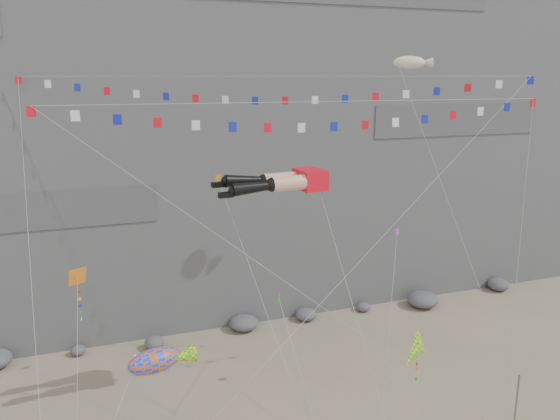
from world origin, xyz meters
name	(u,v)px	position (x,y,z in m)	size (l,w,h in m)	color
cliff	(201,48)	(0.00, 32.00, 25.00)	(80.00, 28.00, 50.00)	slate
talus_boulders	(244,323)	(0.00, 17.00, 0.60)	(60.00, 3.00, 1.20)	#57575B
anchor_pole_right	(516,404)	(12.20, -2.83, 2.07)	(0.12, 0.12, 4.13)	slate
legs_kite	(282,182)	(-0.60, 5.07, 15.66)	(7.31, 14.53, 20.52)	red
flag_banner_upper	(270,77)	(0.49, 10.76, 22.06)	(33.54, 22.68, 31.28)	red
flag_banner_lower	(319,102)	(0.95, 3.13, 20.62)	(30.74, 6.20, 23.91)	red
harlequin_kite	(77,277)	(-12.94, 1.83, 12.03)	(1.98, 6.73, 13.38)	red
fish_windsock	(154,361)	(-9.46, 0.43, 7.37)	(7.75, 6.77, 10.78)	#EB4D0C
delta_kite	(418,349)	(5.31, -1.98, 6.66)	(4.91, 6.78, 9.55)	yellow
blimp_windsock	(409,64)	(11.24, 10.01, 23.02)	(4.95, 13.07, 26.12)	beige
small_kite_a	(220,183)	(-3.77, 8.67, 15.13)	(3.17, 16.23, 21.99)	orange
small_kite_b	(397,237)	(6.99, 3.67, 11.69)	(6.11, 8.74, 15.49)	purple
small_kite_c	(280,301)	(-2.11, 1.25, 9.38)	(1.15, 10.02, 13.36)	green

